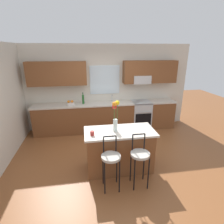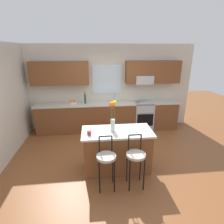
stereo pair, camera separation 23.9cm
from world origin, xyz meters
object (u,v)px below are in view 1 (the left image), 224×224
fruit_bowl_oranges (70,103)px  oven_range (141,115)px  kitchen_island (119,150)px  bar_stool_near (111,159)px  flower_vase (115,114)px  mug_ceramic (92,133)px  bar_stool_middle (140,156)px  bottle_olive_oil (83,99)px

fruit_bowl_oranges → oven_range: bearing=-0.6°
kitchen_island → bar_stool_near: 0.65m
oven_range → bar_stool_near: (-1.42, -2.68, 0.18)m
flower_vase → fruit_bowl_oranges: size_ratio=2.72×
oven_range → bar_stool_near: bearing=-117.9°
mug_ceramic → flower_vase: bearing=14.9°
bar_stool_middle → flower_vase: (-0.37, 0.57, 0.65)m
kitchen_island → flower_vase: size_ratio=2.25×
oven_range → kitchen_island: 2.40m
kitchen_island → bottle_olive_oil: size_ratio=4.08×
bar_stool_middle → mug_ceramic: bearing=152.5°
bar_stool_near → oven_range: bearing=62.1°
oven_range → fruit_bowl_oranges: bearing=179.4°
oven_range → flower_vase: flower_vase is taller
bar_stool_middle → flower_vase: size_ratio=1.59×
oven_range → kitchen_island: size_ratio=0.63×
bar_stool_near → fruit_bowl_oranges: bearing=107.4°
oven_range → fruit_bowl_oranges: 2.32m
flower_vase → mug_ceramic: flower_vase is taller
kitchen_island → flower_vase: (-0.09, 0.00, 0.82)m
bar_stool_middle → flower_vase: bearing=122.8°
oven_range → flower_vase: size_ratio=1.41×
bar_stool_middle → mug_ceramic: size_ratio=11.58×
oven_range → bar_stool_near: bar_stool_near is taller
fruit_bowl_oranges → flower_vase: bearing=-64.3°
flower_vase → fruit_bowl_oranges: (-1.03, 2.13, -0.32)m
bar_stool_middle → mug_ceramic: bar_stool_middle is taller
fruit_bowl_oranges → bottle_olive_oil: (0.39, 0.00, 0.11)m
bar_stool_near → bar_stool_middle: bearing=0.0°
flower_vase → bottle_olive_oil: bearing=106.5°
mug_ceramic → bottle_olive_oil: bottle_olive_oil is taller
flower_vase → fruit_bowl_oranges: flower_vase is taller
bottle_olive_oil → kitchen_island: bearing=-71.2°
kitchen_island → bottle_olive_oil: bottle_olive_oil is taller
bar_stool_near → flower_vase: 0.89m
oven_range → mug_ceramic: bearing=-127.7°
fruit_bowl_oranges → bar_stool_middle: bearing=-62.7°
oven_range → bar_stool_middle: 2.82m
kitchen_island → mug_ceramic: 0.78m
flower_vase → bar_stool_near: bearing=-107.5°
mug_ceramic → bottle_olive_oil: bearing=93.8°
kitchen_island → fruit_bowl_oranges: (-1.12, 2.13, 0.50)m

